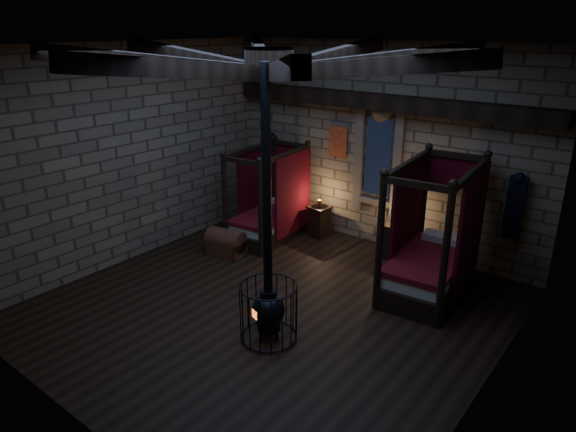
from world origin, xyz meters
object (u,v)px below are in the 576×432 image
Objects in this scene: stove at (269,305)px; bed_left at (270,216)px; trunk_left at (226,243)px; trunk_right at (415,296)px; bed_right at (431,260)px.

bed_left is at bearing 149.50° from stove.
trunk_left is at bearing -100.07° from bed_left.
bed_left is at bearing 151.58° from trunk_right.
trunk_left is at bearing 170.14° from trunk_right.
bed_right is at bearing -7.05° from bed_left.
bed_right is 0.87m from trunk_right.
stove is at bearing -137.79° from trunk_right.
trunk_left is at bearing 166.08° from stove.
stove is at bearing -43.80° from trunk_left.
trunk_right is at bearing -87.62° from bed_right.
stove is (-1.26, -2.95, 0.00)m from bed_right.
bed_left reaches higher than trunk_left.
trunk_right is at bearing -18.51° from bed_left.
bed_left is 4.03m from trunk_right.
stove reaches higher than trunk_left.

